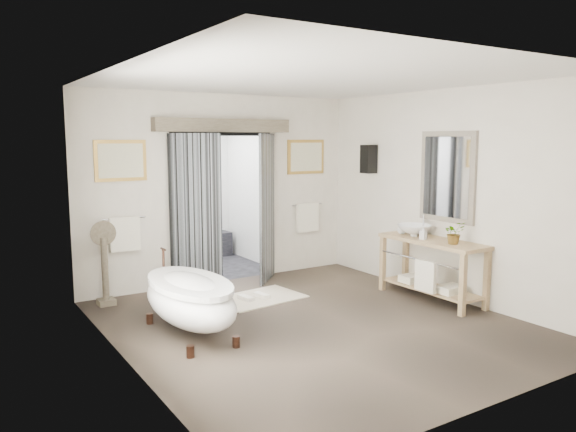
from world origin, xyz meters
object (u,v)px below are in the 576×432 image
object	(u,v)px
basin	(414,230)
vanity	(431,264)
clawfoot_tub	(190,299)
rug	(259,298)

from	to	relation	value
basin	vanity	bearing A→B (deg)	-72.02
vanity	basin	world-z (taller)	basin
clawfoot_tub	vanity	bearing A→B (deg)	-8.00
clawfoot_tub	basin	bearing A→B (deg)	-2.37
clawfoot_tub	rug	distance (m)	1.69
vanity	basin	bearing A→B (deg)	91.14
rug	vanity	bearing A→B (deg)	-34.20
clawfoot_tub	vanity	size ratio (longest dim) A/B	1.11
vanity	basin	size ratio (longest dim) A/B	3.35
clawfoot_tub	rug	bearing A→B (deg)	32.01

